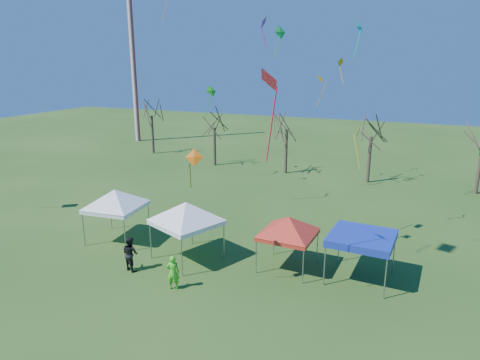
% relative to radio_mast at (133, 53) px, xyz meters
% --- Properties ---
extents(ground, '(140.00, 140.00, 0.00)m').
position_rel_radio_mast_xyz_m(ground, '(28.00, -34.00, -12.50)').
color(ground, '#264A18').
rests_on(ground, ground).
extents(radio_mast, '(0.70, 0.70, 25.00)m').
position_rel_radio_mast_xyz_m(radio_mast, '(0.00, 0.00, 0.00)').
color(radio_mast, silver).
rests_on(radio_mast, ground).
extents(tree_0, '(3.83, 3.83, 8.44)m').
position_rel_radio_mast_xyz_m(tree_0, '(7.15, -6.62, -6.01)').
color(tree_0, '#3D2D21').
rests_on(tree_0, ground).
extents(tree_1, '(3.42, 3.42, 7.54)m').
position_rel_radio_mast_xyz_m(tree_1, '(17.23, -9.35, -6.71)').
color(tree_1, '#3D2D21').
rests_on(tree_1, ground).
extents(tree_2, '(3.71, 3.71, 8.18)m').
position_rel_radio_mast_xyz_m(tree_2, '(25.63, -9.62, -6.21)').
color(tree_2, '#3D2D21').
rests_on(tree_2, ground).
extents(tree_3, '(3.59, 3.59, 7.91)m').
position_rel_radio_mast_xyz_m(tree_3, '(34.03, -9.96, -6.42)').
color(tree_3, '#3D2D21').
rests_on(tree_3, ground).
extents(tent_white_west, '(4.48, 4.48, 3.97)m').
position_rel_radio_mast_xyz_m(tent_white_west, '(20.65, -30.67, -9.30)').
color(tent_white_west, gray).
rests_on(tent_white_west, ground).
extents(tent_white_mid, '(4.30, 4.30, 4.09)m').
position_rel_radio_mast_xyz_m(tent_white_mid, '(26.29, -31.37, -9.20)').
color(tent_white_mid, gray).
rests_on(tent_white_mid, ground).
extents(tent_red, '(4.05, 4.05, 3.58)m').
position_rel_radio_mast_xyz_m(tent_red, '(32.07, -30.20, -9.61)').
color(tent_red, gray).
rests_on(tent_red, ground).
extents(tent_blue, '(3.45, 3.45, 2.56)m').
position_rel_radio_mast_xyz_m(tent_blue, '(36.01, -29.89, -10.15)').
color(tent_blue, gray).
rests_on(tent_blue, ground).
extents(person_dark, '(1.12, 0.98, 1.98)m').
position_rel_radio_mast_xyz_m(person_dark, '(24.05, -33.83, -11.51)').
color(person_dark, black).
rests_on(person_dark, ground).
extents(person_green, '(0.79, 0.68, 1.84)m').
position_rel_radio_mast_xyz_m(person_green, '(27.35, -34.69, -11.58)').
color(person_green, '#44D321').
rests_on(person_green, ground).
extents(kite_5, '(1.45, 1.40, 3.92)m').
position_rel_radio_mast_xyz_m(kite_5, '(32.32, -34.49, -1.92)').
color(kite_5, red).
rests_on(kite_5, ground).
extents(kite_17, '(0.56, 0.94, 2.91)m').
position_rel_radio_mast_xyz_m(kite_17, '(34.69, -24.55, -5.42)').
color(kite_17, yellow).
rests_on(kite_17, ground).
extents(kite_18, '(0.63, 0.90, 2.11)m').
position_rel_radio_mast_xyz_m(kite_18, '(34.35, -24.57, 0.72)').
color(kite_18, '#0CB494').
rests_on(kite_18, ground).
extents(kite_19, '(0.67, 0.86, 2.28)m').
position_rel_radio_mast_xyz_m(kite_19, '(31.40, -13.59, -1.28)').
color(kite_19, '#FF9D0D').
rests_on(kite_19, ground).
extents(kite_22, '(1.08, 1.11, 2.93)m').
position_rel_radio_mast_xyz_m(kite_22, '(29.39, -11.86, -2.77)').
color(kite_22, orange).
rests_on(kite_22, ground).
extents(kite_13, '(1.11, 1.34, 2.96)m').
position_rel_radio_mast_xyz_m(kite_13, '(19.72, -14.86, -3.89)').
color(kite_13, green).
rests_on(kite_13, ground).
extents(kite_1, '(0.97, 0.81, 1.89)m').
position_rel_radio_mast_xyz_m(kite_1, '(28.85, -34.83, -5.43)').
color(kite_1, '#E55E0C').
rests_on(kite_1, ground).
extents(kite_11, '(0.93, 1.19, 2.52)m').
position_rel_radio_mast_xyz_m(kite_11, '(27.34, -17.78, 1.03)').
color(kite_11, green).
rests_on(kite_11, ground).
extents(kite_25, '(0.42, 0.71, 1.52)m').
position_rel_radio_mast_xyz_m(kite_25, '(30.53, -30.45, 0.66)').
color(kite_25, purple).
rests_on(kite_25, ground).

